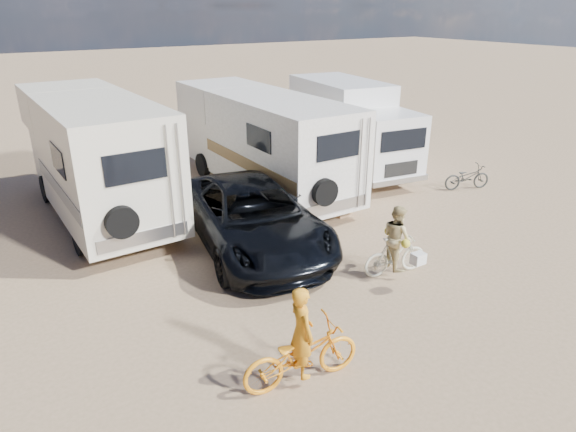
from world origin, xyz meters
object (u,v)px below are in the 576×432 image
rider_man (301,341)px  crate (341,208)px  bike_woman (395,255)px  rv_main (262,143)px  bike_man (301,355)px  box_truck (352,128)px  dark_suv (253,216)px  rv_left (96,159)px  bike_parked (467,177)px  rider_woman (396,244)px  cooler (253,268)px

rider_man → crate: bearing=-35.2°
crate → bike_woman: bearing=-108.2°
rv_main → bike_man: rv_main is taller
box_truck → dark_suv: bearing=-140.5°
rv_left → bike_parked: rv_left is taller
dark_suv → rider_man: bearing=-100.2°
box_truck → bike_woman: (-4.07, -6.75, -1.13)m
bike_man → rider_man: (0.00, 0.00, 0.26)m
dark_suv → bike_woman: size_ratio=3.79×
rv_main → bike_parked: size_ratio=5.03×
dark_suv → crate: (3.18, 0.48, -0.62)m
crate → bike_man: bearing=-132.6°
rv_main → crate: (0.86, -3.18, -1.38)m
bike_man → bike_woman: bearing=-56.1°
bike_woman → rider_woman: 0.27m
box_truck → crate: 4.62m
rider_man → bike_parked: bearing=-55.9°
rider_woman → rider_man: bearing=127.9°
rv_main → rider_woman: 6.71m
bike_woman → bike_parked: bike_woman is taller
dark_suv → bike_man: size_ratio=2.94×
box_truck → cooler: box_truck is taller
bike_woman → crate: bearing=-6.7°
crate → dark_suv: bearing=-171.4°
dark_suv → rv_main: bearing=67.2°
bike_man → rider_woman: rider_woman is taller
dark_suv → bike_woman: dark_suv is taller
rv_left → bike_parked: bearing=-22.0°
rv_main → rider_man: (-4.07, -8.54, -0.79)m
rider_woman → cooler: size_ratio=3.03×
rv_main → rider_man: 9.49m
bike_parked → dark_suv: bearing=109.7°
bike_woman → cooler: bearing=71.6°
dark_suv → rider_woman: dark_suv is taller
dark_suv → bike_woman: 3.63m
rv_main → cooler: rv_main is taller
rv_main → bike_man: (-4.07, -8.54, -1.05)m
bike_woman → rider_man: 4.25m
bike_parked → crate: size_ratio=3.25×
bike_man → bike_woman: 4.24m
cooler → rider_man: bearing=-129.3°
bike_man → bike_parked: size_ratio=1.26×
rider_man → bike_parked: (9.85, 4.94, -0.37)m
bike_woman → cooler: (-2.80, 1.61, -0.27)m
bike_man → rider_man: rider_man is taller
rv_main → bike_woman: size_ratio=5.14×
rider_woman → bike_parked: (6.06, 3.05, -0.32)m
box_truck → rider_man: bearing=-124.4°
bike_parked → rider_woman: bearing=135.9°
box_truck → bike_woman: box_truck is taller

